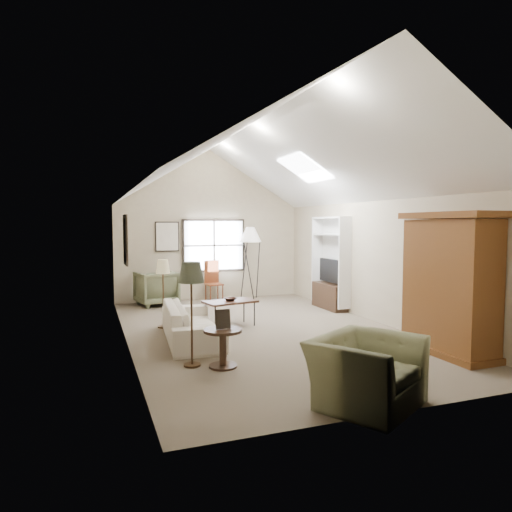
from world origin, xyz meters
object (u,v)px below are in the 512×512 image
object	(u,v)px
armoire	(450,284)
side_table	(223,348)
armchair_near	(366,371)
coffee_table	(230,313)
armchair_far	(156,288)
side_chair	(214,281)
sofa	(192,323)

from	to	relation	value
armoire	side_table	world-z (taller)	armoire
armchair_near	coffee_table	xyz separation A→B (m)	(-0.28, 4.29, -0.12)
armchair_far	coffee_table	distance (m)	3.09
armchair_near	armoire	bearing A→B (deg)	-1.19
side_chair	armchair_far	bearing A→B (deg)	-179.16
armoire	armchair_near	xyz separation A→B (m)	(-2.38, -1.30, -0.72)
side_table	sofa	bearing A→B (deg)	93.58
sofa	side_table	size ratio (longest dim) A/B	3.99
armchair_near	side_table	xyz separation A→B (m)	(-1.13, 1.85, -0.11)
coffee_table	side_table	world-z (taller)	side_table
sofa	side_table	bearing A→B (deg)	-171.70
armchair_near	sofa	bearing A→B (deg)	79.79
armoire	armchair_near	bearing A→B (deg)	-151.34
armchair_near	coffee_table	world-z (taller)	armchair_near
armchair_near	armchair_far	world-z (taller)	armchair_far
armchair_far	armoire	bearing A→B (deg)	110.95
sofa	armoire	bearing A→B (deg)	-116.04
armoire	coffee_table	bearing A→B (deg)	131.60
armchair_far	side_chair	size ratio (longest dim) A/B	0.90
sofa	coffee_table	size ratio (longest dim) A/B	2.17
side_chair	armoire	bearing A→B (deg)	-77.15
armoire	sofa	size ratio (longest dim) A/B	1.01
sofa	armchair_far	distance (m)	3.75
armoire	side_chair	size ratio (longest dim) A/B	2.09
coffee_table	side_chair	size ratio (longest dim) A/B	0.96
armoire	sofa	distance (m)	4.27
armchair_far	side_chair	world-z (taller)	side_chair
armchair_far	side_chair	distance (m)	1.56
side_table	armchair_far	bearing A→B (deg)	91.95
sofa	side_table	distance (m)	1.60
armchair_far	armchair_near	bearing A→B (deg)	89.25
armchair_far	side_table	world-z (taller)	armchair_far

